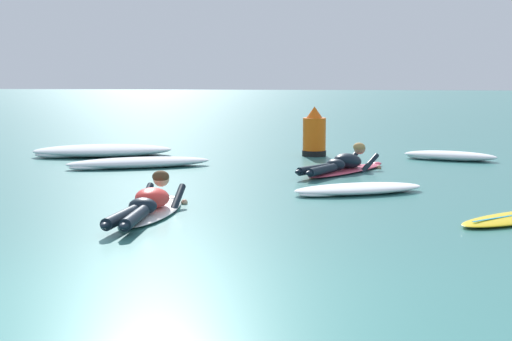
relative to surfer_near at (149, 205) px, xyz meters
The scene contains 8 objects.
ground_plane 6.58m from the surfer_near, 82.90° to the left, with size 120.00×120.00×0.00m, color #387A75.
surfer_near is the anchor object (origin of this frame).
surfer_far 4.86m from the surfer_near, 61.67° to the left, with size 1.64×2.44×0.55m.
whitewater_front 4.73m from the surfer_near, 107.83° to the left, with size 2.69×1.69×0.19m.
whitewater_mid_left 7.80m from the surfer_near, 55.74° to the left, with size 1.93×1.13×0.18m.
whitewater_mid_right 3.27m from the surfer_near, 38.80° to the left, with size 2.07×1.41×0.14m.
whitewater_back 6.79m from the surfer_near, 113.70° to the left, with size 3.06×1.91×0.25m.
channel_marker_buoy 7.05m from the surfer_near, 76.43° to the left, with size 0.51×0.51×1.04m.
Camera 1 is at (1.64, -5.19, 1.74)m, focal length 52.03 mm.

